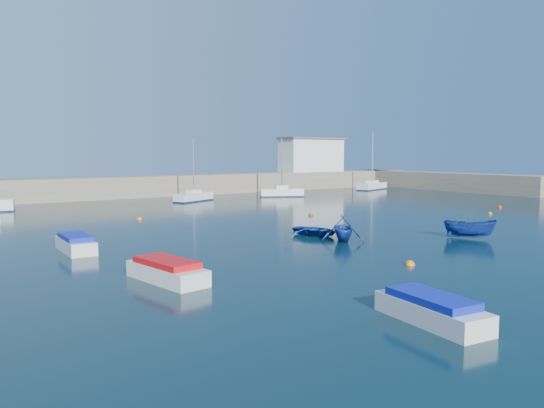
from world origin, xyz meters
TOP-DOWN VIEW (x-y plane):
  - ground at (0.00, 0.00)m, footprint 220.00×220.00m
  - back_wall at (0.00, 46.00)m, footprint 96.00×4.50m
  - right_arm at (44.00, 32.00)m, footprint 4.50×32.00m
  - harbor_office at (30.00, 46.00)m, footprint 10.00×4.00m
  - sailboat_6 at (4.81, 36.32)m, footprint 5.58×3.69m
  - sailboat_7 at (16.81, 35.73)m, footprint 5.55×3.75m
  - sailboat_8 at (35.67, 38.45)m, footprint 6.84×3.86m
  - motorboat_0 at (-13.37, 2.71)m, footprint 2.13×4.48m
  - motorboat_1 at (-14.70, 12.04)m, footprint 1.48×3.97m
  - motorboat_3 at (-8.67, -7.41)m, footprint 1.91×4.17m
  - dinghy_center at (0.02, 8.91)m, footprint 3.20×3.79m
  - dinghy_left at (-0.06, 6.14)m, footprint 3.99×4.06m
  - dinghy_right at (7.37, 2.22)m, footprint 2.86×3.31m
  - buoy_0 at (-2.27, -1.09)m, footprint 0.49×0.49m
  - buoy_1 at (6.83, 17.74)m, footprint 0.43×0.43m
  - buoy_2 at (20.99, 9.48)m, footprint 0.39×0.39m
  - buoy_3 at (-6.52, 23.66)m, footprint 0.46×0.46m
  - buoy_4 at (26.87, 12.20)m, footprint 0.50×0.50m

SIDE VIEW (x-z plane):
  - ground at x=0.00m, z-range 0.00..0.00m
  - buoy_0 at x=-2.27m, z-range -0.24..0.24m
  - buoy_1 at x=6.83m, z-range -0.22..0.22m
  - buoy_2 at x=20.99m, z-range -0.19..0.19m
  - buoy_3 at x=-6.52m, z-range -0.23..0.23m
  - buoy_4 at x=26.87m, z-range -0.25..0.25m
  - dinghy_center at x=0.02m, z-range 0.00..0.67m
  - motorboat_3 at x=-8.67m, z-range -0.03..0.91m
  - motorboat_0 at x=-13.37m, z-range -0.03..0.93m
  - motorboat_1 at x=-14.70m, z-range -0.03..0.93m
  - sailboat_6 at x=4.81m, z-range -3.07..4.15m
  - sailboat_8 at x=35.67m, z-range -3.74..4.87m
  - sailboat_7 at x=16.81m, z-range -3.06..4.20m
  - dinghy_right at x=7.37m, z-range 0.00..1.24m
  - dinghy_left at x=-0.06m, z-range 0.00..1.62m
  - back_wall at x=0.00m, z-range 0.00..2.60m
  - right_arm at x=44.00m, z-range 0.00..2.60m
  - harbor_office at x=30.00m, z-range 2.60..7.60m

